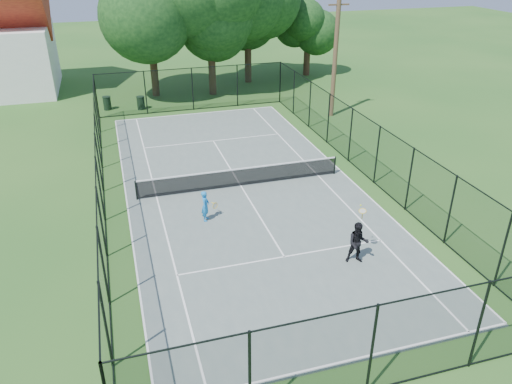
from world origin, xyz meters
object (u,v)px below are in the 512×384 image
object	(u,v)px
player_black	(358,243)
utility_pole	(335,56)
tennis_net	(241,176)
trash_bin_left	(107,103)
player_blue	(205,206)
trash_bin_right	(141,103)

from	to	relation	value
player_black	utility_pole	bearing A→B (deg)	68.77
tennis_net	utility_pole	bearing A→B (deg)	45.39
trash_bin_left	player_black	distance (m)	23.76
utility_pole	player_black	bearing A→B (deg)	-111.23
tennis_net	player_blue	size ratio (longest dim) A/B	7.33
trash_bin_left	utility_pole	distance (m)	16.24
trash_bin_left	trash_bin_right	bearing A→B (deg)	-13.98
trash_bin_right	tennis_net	bearing A→B (deg)	-75.88
utility_pole	player_blue	distance (m)	16.56
trash_bin_right	utility_pole	world-z (taller)	utility_pole
trash_bin_left	trash_bin_right	size ratio (longest dim) A/B	1.03
trash_bin_right	player_black	world-z (taller)	player_black
player_blue	player_black	distance (m)	6.70
trash_bin_left	player_black	bearing A→B (deg)	-69.37
tennis_net	player_blue	distance (m)	3.60
tennis_net	utility_pole	world-z (taller)	utility_pole
tennis_net	trash_bin_left	size ratio (longest dim) A/B	10.48
trash_bin_left	player_blue	xyz separation A→B (m)	(3.59, -17.54, 0.26)
tennis_net	player_blue	xyz separation A→B (m)	(-2.30, -2.77, 0.17)
trash_bin_left	utility_pole	world-z (taller)	utility_pole
tennis_net	trash_bin_right	world-z (taller)	tennis_net
trash_bin_right	player_blue	distance (m)	17.02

